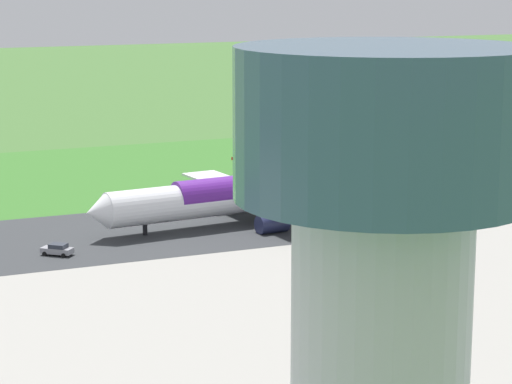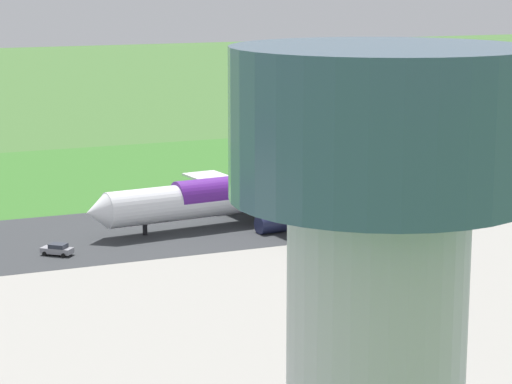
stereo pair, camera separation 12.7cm
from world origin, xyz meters
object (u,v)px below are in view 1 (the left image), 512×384
airliner_main (258,193)px  no_stopping_sign (233,162)px  traffic_cone_orange (228,176)px  service_car_followme (57,249)px

airliner_main → no_stopping_sign: airliner_main is taller
no_stopping_sign → traffic_cone_orange: (3.67, 6.76, -1.24)m
airliner_main → no_stopping_sign: size_ratio=21.30×
airliner_main → service_car_followme: airliner_main is taller
service_car_followme → airliner_main: bearing=-166.0°
airliner_main → traffic_cone_orange: size_ratio=98.44×
no_stopping_sign → traffic_cone_orange: bearing=61.5°
no_stopping_sign → traffic_cone_orange: 7.79m
airliner_main → service_car_followme: size_ratio=12.43×
service_car_followme → no_stopping_sign: (-45.02, -49.13, 0.67)m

